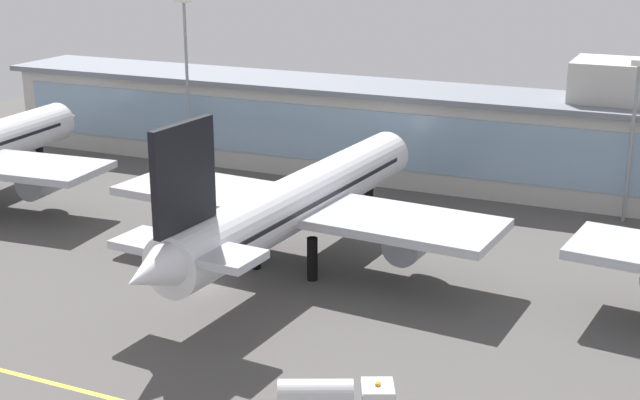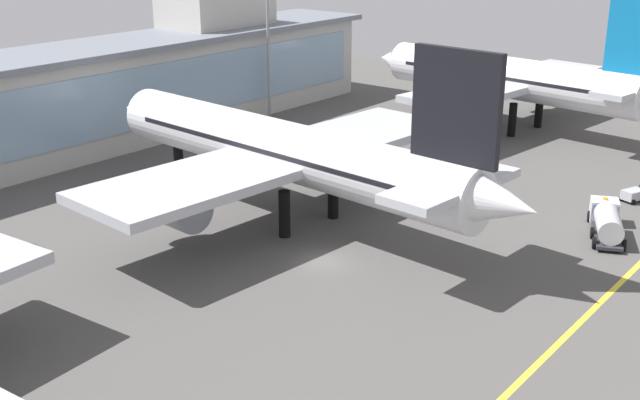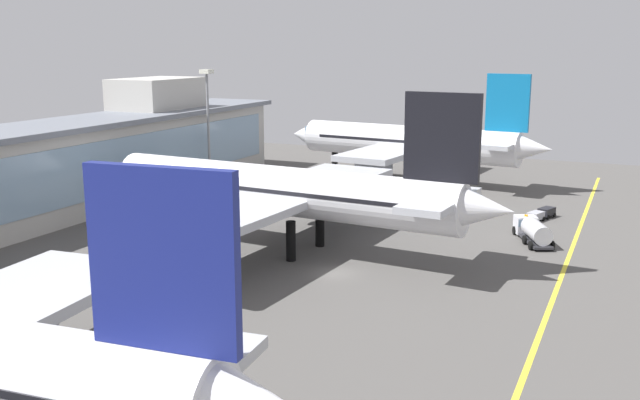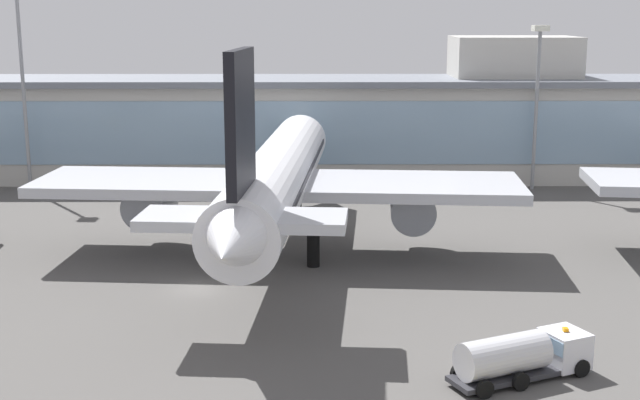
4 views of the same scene
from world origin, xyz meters
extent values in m
plane|color=#514F4C|center=(0.00, 0.00, 0.00)|extent=(180.00, 180.00, 0.00)
cube|color=beige|center=(0.00, 46.65, 6.16)|extent=(117.91, 12.00, 12.32)
cube|color=#84A3BC|center=(0.00, 40.60, 6.78)|extent=(113.20, 0.20, 7.88)
cube|color=slate|center=(0.00, 46.65, 12.72)|extent=(120.91, 14.00, 0.80)
cube|color=beige|center=(35.37, 48.65, 15.32)|extent=(16.00, 10.00, 6.00)
cylinder|color=black|center=(2.28, 6.58, 2.29)|extent=(1.10, 1.10, 4.58)
cylinder|color=black|center=(9.14, 6.06, 2.29)|extent=(1.10, 1.10, 4.58)
cylinder|color=black|center=(7.26, 26.85, 2.29)|extent=(1.10, 1.10, 4.58)
cylinder|color=silver|center=(5.98, 9.89, 7.16)|extent=(9.09, 45.06, 5.73)
cone|color=silver|center=(7.80, 33.92, 7.16)|extent=(5.82, 5.55, 5.44)
cone|color=silver|center=(4.14, -14.42, 7.59)|extent=(5.33, 6.65, 4.87)
cube|color=#84A3BC|center=(7.53, 30.42, 8.16)|extent=(4.59, 4.32, 1.72)
cube|color=black|center=(5.98, 9.89, 7.59)|extent=(8.60, 37.93, 0.46)
cube|color=#B7BAC1|center=(5.98, 9.89, 6.44)|extent=(43.77, 13.96, 0.92)
cylinder|color=#999EA8|center=(-5.93, 12.41, 4.18)|extent=(4.44, 6.10, 4.01)
cylinder|color=#999EA8|center=(18.13, 10.59, 4.18)|extent=(4.44, 6.10, 4.01)
cube|color=black|center=(4.50, -9.75, 14.61)|extent=(1.29, 8.09, 9.17)
cube|color=#B7BAC1|center=(4.50, -9.75, 8.02)|extent=(14.12, 5.95, 0.73)
cylinder|color=black|center=(24.24, -14.59, 0.55)|extent=(1.13, 0.73, 1.10)
cylinder|color=black|center=(25.32, -16.96, 0.55)|extent=(1.13, 0.73, 1.10)
cylinder|color=black|center=(20.14, -16.46, 0.55)|extent=(1.13, 0.73, 1.10)
cylinder|color=black|center=(21.23, -18.83, 0.55)|extent=(1.13, 0.73, 1.10)
cylinder|color=black|center=(17.85, -17.51, 0.55)|extent=(1.13, 0.73, 1.10)
cylinder|color=black|center=(18.93, -19.88, 0.55)|extent=(1.13, 0.73, 1.10)
cube|color=#2D2D33|center=(20.85, -17.57, 0.45)|extent=(7.85, 5.27, 0.30)
cube|color=silver|center=(24.53, -15.89, 1.40)|extent=(3.21, 3.34, 2.20)
cube|color=#84A3BC|center=(24.53, -15.89, 1.88)|extent=(3.25, 3.28, 0.88)
cylinder|color=silver|center=(20.36, -17.80, 1.75)|extent=(6.03, 4.41, 2.30)
cube|color=orange|center=(24.53, -15.89, 2.62)|extent=(0.30, 0.40, 0.20)
cylinder|color=gray|center=(-25.57, 38.11, 12.25)|extent=(0.44, 0.44, 24.49)
cylinder|color=gray|center=(36.20, 39.00, 9.60)|extent=(0.44, 0.44, 19.20)
cube|color=silver|center=(36.20, 39.00, 19.55)|extent=(1.80, 1.80, 0.70)
camera|label=1|loc=(44.38, -70.47, 34.73)|focal=49.60mm
camera|label=2|loc=(-50.73, -40.02, 28.96)|focal=44.86mm
camera|label=3|loc=(-67.69, -28.30, 23.84)|focal=40.41mm
camera|label=4|loc=(9.32, -65.04, 21.53)|focal=48.21mm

